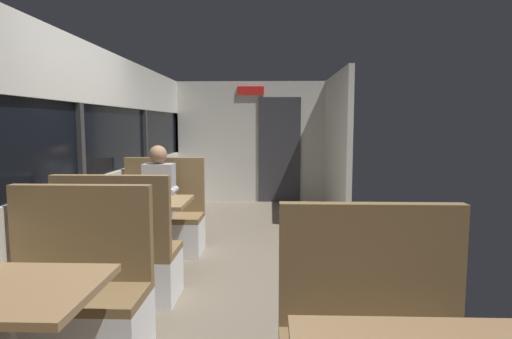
# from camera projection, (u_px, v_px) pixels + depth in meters

# --- Properties ---
(ground_plane) EXTENTS (3.30, 9.20, 0.02)m
(ground_plane) POSITION_uv_depth(u_px,v_px,m) (231.00, 280.00, 4.13)
(ground_plane) COLOR #665B4C
(carriage_window_panel_left) EXTENTS (0.09, 8.48, 2.30)m
(carriage_window_panel_left) POSITION_uv_depth(u_px,v_px,m) (79.00, 165.00, 4.06)
(carriage_window_panel_left) COLOR beige
(carriage_window_panel_left) RESTS_ON ground_plane
(carriage_end_bulkhead) EXTENTS (2.90, 0.11, 2.30)m
(carriage_end_bulkhead) POSITION_uv_depth(u_px,v_px,m) (254.00, 143.00, 8.17)
(carriage_end_bulkhead) COLOR beige
(carriage_end_bulkhead) RESTS_ON ground_plane
(carriage_aisle_panel_right) EXTENTS (0.08, 2.40, 2.30)m
(carriage_aisle_panel_right) POSITION_uv_depth(u_px,v_px,m) (336.00, 145.00, 6.94)
(carriage_aisle_panel_right) COLOR beige
(carriage_aisle_panel_right) RESTS_ON ground_plane
(dining_table_near_window) EXTENTS (0.90, 0.70, 0.74)m
(dining_table_near_window) POSITION_uv_depth(u_px,v_px,m) (2.00, 307.00, 2.01)
(dining_table_near_window) COLOR #9E9EA3
(dining_table_near_window) RESTS_ON ground_plane
(bench_near_window_facing_entry) EXTENTS (0.95, 0.50, 1.10)m
(bench_near_window_facing_entry) POSITION_uv_depth(u_px,v_px,m) (73.00, 307.00, 2.74)
(bench_near_window_facing_entry) COLOR silver
(bench_near_window_facing_entry) RESTS_ON ground_plane
(dining_table_mid_window) EXTENTS (0.90, 0.70, 0.74)m
(dining_table_mid_window) POSITION_uv_depth(u_px,v_px,m) (144.00, 210.00, 4.27)
(dining_table_mid_window) COLOR #9E9EA3
(dining_table_mid_window) RESTS_ON ground_plane
(bench_mid_window_facing_end) EXTENTS (0.95, 0.50, 1.10)m
(bench_mid_window_facing_end) POSITION_uv_depth(u_px,v_px,m) (121.00, 263.00, 3.61)
(bench_mid_window_facing_end) COLOR silver
(bench_mid_window_facing_end) RESTS_ON ground_plane
(bench_mid_window_facing_entry) EXTENTS (0.95, 0.50, 1.10)m
(bench_mid_window_facing_entry) POSITION_uv_depth(u_px,v_px,m) (162.00, 224.00, 5.00)
(bench_mid_window_facing_entry) COLOR silver
(bench_mid_window_facing_entry) RESTS_ON ground_plane
(seated_passenger) EXTENTS (0.47, 0.55, 1.26)m
(seated_passenger) POSITION_uv_depth(u_px,v_px,m) (160.00, 208.00, 4.90)
(seated_passenger) COLOR #26262D
(seated_passenger) RESTS_ON ground_plane
(coffee_cup_primary) EXTENTS (0.07, 0.07, 0.09)m
(coffee_cup_primary) POSITION_uv_depth(u_px,v_px,m) (160.00, 196.00, 4.25)
(coffee_cup_primary) COLOR white
(coffee_cup_primary) RESTS_ON dining_table_mid_window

